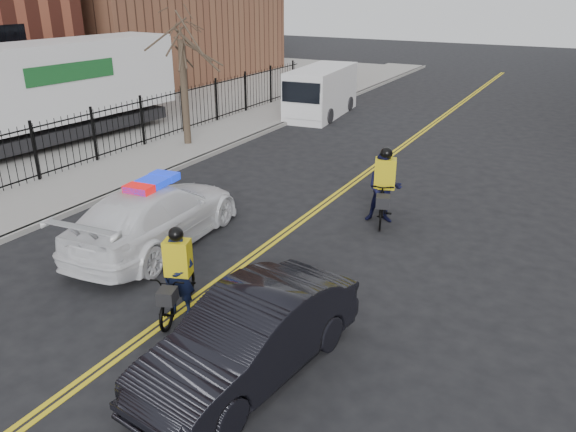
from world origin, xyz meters
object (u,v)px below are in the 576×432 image
(cargo_van, at_px, (320,93))
(semi_trailer, at_px, (30,91))
(cyclist_far, at_px, (384,193))
(police_cruiser, at_px, (155,215))
(dark_sedan, at_px, (250,337))
(cyclist_near, at_px, (180,285))

(cargo_van, bearing_deg, semi_trailer, -129.24)
(cyclist_far, bearing_deg, police_cruiser, -155.45)
(cyclist_far, bearing_deg, dark_sedan, -105.25)
(police_cruiser, xyz_separation_m, semi_trailer, (-10.15, 4.62, 1.50))
(police_cruiser, bearing_deg, cyclist_near, 133.16)
(cyclist_far, bearing_deg, cargo_van, 105.08)
(cyclist_far, bearing_deg, cyclist_near, -124.27)
(semi_trailer, bearing_deg, cargo_van, 61.27)
(police_cruiser, bearing_deg, cargo_van, -84.62)
(cyclist_near, bearing_deg, police_cruiser, 119.20)
(dark_sedan, distance_m, cyclist_near, 2.39)
(dark_sedan, distance_m, cyclist_far, 7.29)
(cargo_van, xyz_separation_m, cyclist_far, (7.46, -11.48, -0.30))
(dark_sedan, xyz_separation_m, semi_trailer, (-14.95, 7.82, 1.55))
(police_cruiser, height_order, cyclist_far, cyclist_far)
(semi_trailer, distance_m, cyclist_near, 14.59)
(police_cruiser, distance_m, cargo_van, 15.86)
(police_cruiser, xyz_separation_m, cargo_van, (-3.00, 15.56, 0.35))
(cargo_van, relative_size, semi_trailer, 0.44)
(cargo_van, xyz_separation_m, semi_trailer, (-7.15, -10.94, 1.14))
(cargo_van, relative_size, cyclist_near, 2.85)
(semi_trailer, bearing_deg, dark_sedan, -23.16)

